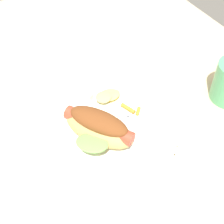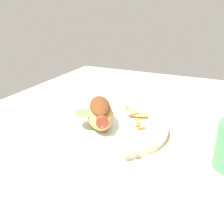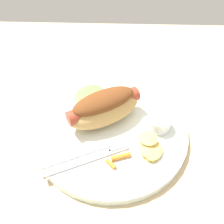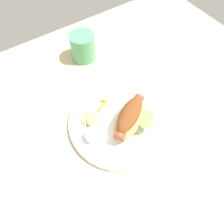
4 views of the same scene
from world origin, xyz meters
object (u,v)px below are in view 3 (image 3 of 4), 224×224
object	(u,v)px
fork	(85,160)
carrot_garnish	(117,159)
sauce_ramekin	(159,123)
hot_dog	(103,107)
knife	(74,154)
plate	(110,131)
chips_pile	(149,147)

from	to	relation	value
fork	carrot_garnish	distance (cm)	5.56
sauce_ramekin	carrot_garnish	xyz separation A→B (cm)	(-7.51, -7.50, -0.86)
hot_dog	knife	bearing A→B (deg)	-149.01
plate	chips_pile	world-z (taller)	chips_pile
hot_dog	carrot_garnish	bearing A→B (deg)	-103.53
knife	chips_pile	world-z (taller)	chips_pile
sauce_ramekin	knife	world-z (taller)	sauce_ramekin
chips_pile	plate	bearing A→B (deg)	145.25
fork	chips_pile	world-z (taller)	chips_pile
sauce_ramekin	knife	bearing A→B (deg)	-155.64
plate	fork	size ratio (longest dim) A/B	2.00
sauce_ramekin	chips_pile	xyz separation A→B (cm)	(-2.09, -5.32, -0.45)
fork	plate	bearing A→B (deg)	37.21
fork	knife	distance (cm)	2.20
fork	knife	size ratio (longest dim) A/B	1.10
sauce_ramekin	fork	bearing A→B (deg)	-148.84
fork	carrot_garnish	size ratio (longest dim) A/B	3.27
sauce_ramekin	knife	xyz separation A→B (cm)	(-14.94, -6.77, -1.09)
chips_pile	knife	bearing A→B (deg)	-173.58
sauce_ramekin	carrot_garnish	world-z (taller)	sauce_ramekin
knife	plate	bearing A→B (deg)	22.24
hot_dog	chips_pile	world-z (taller)	hot_dog
sauce_ramekin	hot_dog	bearing A→B (deg)	170.51
hot_dog	fork	distance (cm)	10.48
hot_dog	carrot_garnish	size ratio (longest dim) A/B	3.55
hot_dog	fork	world-z (taller)	hot_dog
hot_dog	carrot_garnish	world-z (taller)	hot_dog
hot_dog	carrot_garnish	xyz separation A→B (cm)	(2.88, -9.24, -2.98)
sauce_ramekin	chips_pile	world-z (taller)	sauce_ramekin
carrot_garnish	fork	bearing A→B (deg)	-176.01
hot_dog	plate	bearing A→B (deg)	-89.54
plate	sauce_ramekin	bearing A→B (deg)	3.23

